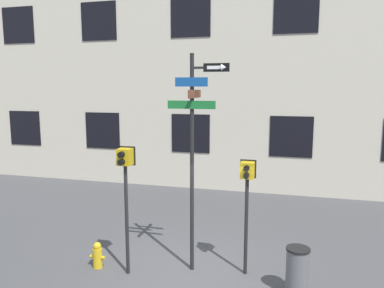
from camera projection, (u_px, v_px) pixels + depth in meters
ground_plane at (193, 276)px, 8.40m from camera, size 60.00×60.00×0.00m
building_facade at (243, 15)px, 14.45m from camera, size 24.00×0.63×13.88m
street_sign_pole at (194, 144)px, 8.25m from camera, size 1.35×1.04×4.91m
pedestrian_signal_left at (125, 177)px, 8.18m from camera, size 0.36×0.40×2.91m
pedestrian_signal_right at (247, 187)px, 8.20m from camera, size 0.35×0.40×2.61m
fire_hydrant at (98, 255)px, 8.75m from camera, size 0.38×0.22×0.62m
trash_bin at (297, 272)px, 7.53m from camera, size 0.48×0.48×1.02m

